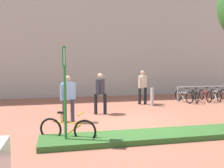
{
  "coord_description": "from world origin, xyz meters",
  "views": [
    {
      "loc": [
        -2.52,
        -8.87,
        2.4
      ],
      "look_at": [
        -0.1,
        2.37,
        1.19
      ],
      "focal_mm": 41.72,
      "sensor_mm": 36.0,
      "label": 1
    }
  ],
  "objects_px": {
    "person_shirt_white": "(68,96)",
    "person_shirt_blue": "(143,85)",
    "person_suited_dark": "(100,91)",
    "bike_rack_cluster": "(206,95)",
    "bike_at_sign": "(68,130)",
    "bollard_steel": "(152,97)",
    "parking_sign_post": "(65,81)"
  },
  "relations": [
    {
      "from": "parking_sign_post",
      "to": "person_shirt_blue",
      "type": "height_order",
      "value": "parking_sign_post"
    },
    {
      "from": "parking_sign_post",
      "to": "person_shirt_white",
      "type": "xyz_separation_m",
      "value": [
        0.19,
        2.47,
        -0.76
      ]
    },
    {
      "from": "person_shirt_white",
      "to": "person_shirt_blue",
      "type": "bearing_deg",
      "value": 36.93
    },
    {
      "from": "person_shirt_white",
      "to": "person_suited_dark",
      "type": "bearing_deg",
      "value": 38.66
    },
    {
      "from": "bike_rack_cluster",
      "to": "person_shirt_blue",
      "type": "relative_size",
      "value": 1.86
    },
    {
      "from": "person_suited_dark",
      "to": "parking_sign_post",
      "type": "bearing_deg",
      "value": -113.64
    },
    {
      "from": "parking_sign_post",
      "to": "bollard_steel",
      "type": "distance_m",
      "value": 6.62
    },
    {
      "from": "bike_at_sign",
      "to": "person_shirt_white",
      "type": "bearing_deg",
      "value": 86.86
    },
    {
      "from": "bike_at_sign",
      "to": "bike_rack_cluster",
      "type": "height_order",
      "value": "bike_at_sign"
    },
    {
      "from": "bike_at_sign",
      "to": "person_suited_dark",
      "type": "bearing_deg",
      "value": 65.74
    },
    {
      "from": "bike_rack_cluster",
      "to": "person_suited_dark",
      "type": "xyz_separation_m",
      "value": [
        -6.07,
        -1.9,
        0.64
      ]
    },
    {
      "from": "person_shirt_white",
      "to": "person_shirt_blue",
      "type": "xyz_separation_m",
      "value": [
        3.84,
        2.89,
        0.0
      ]
    },
    {
      "from": "bike_at_sign",
      "to": "bike_rack_cluster",
      "type": "relative_size",
      "value": 0.49
    },
    {
      "from": "person_suited_dark",
      "to": "person_shirt_blue",
      "type": "height_order",
      "value": "same"
    },
    {
      "from": "person_suited_dark",
      "to": "person_shirt_white",
      "type": "bearing_deg",
      "value": -141.34
    },
    {
      "from": "parking_sign_post",
      "to": "bike_rack_cluster",
      "type": "height_order",
      "value": "parking_sign_post"
    },
    {
      "from": "bollard_steel",
      "to": "person_suited_dark",
      "type": "distance_m",
      "value": 3.09
    },
    {
      "from": "bike_rack_cluster",
      "to": "person_shirt_white",
      "type": "height_order",
      "value": "person_shirt_white"
    },
    {
      "from": "bollard_steel",
      "to": "person_shirt_blue",
      "type": "bearing_deg",
      "value": 120.6
    },
    {
      "from": "parking_sign_post",
      "to": "person_shirt_white",
      "type": "height_order",
      "value": "parking_sign_post"
    },
    {
      "from": "bike_rack_cluster",
      "to": "person_shirt_white",
      "type": "xyz_separation_m",
      "value": [
        -7.45,
        -3.0,
        0.64
      ]
    },
    {
      "from": "bollard_steel",
      "to": "person_shirt_blue",
      "type": "relative_size",
      "value": 0.52
    },
    {
      "from": "person_shirt_white",
      "to": "bike_at_sign",
      "type": "bearing_deg",
      "value": -93.14
    },
    {
      "from": "person_shirt_white",
      "to": "person_shirt_blue",
      "type": "distance_m",
      "value": 4.8
    },
    {
      "from": "bike_at_sign",
      "to": "person_shirt_blue",
      "type": "xyz_separation_m",
      "value": [
        3.96,
        5.12,
        0.63
      ]
    },
    {
      "from": "bike_rack_cluster",
      "to": "parking_sign_post",
      "type": "bearing_deg",
      "value": -144.38
    },
    {
      "from": "parking_sign_post",
      "to": "person_shirt_white",
      "type": "relative_size",
      "value": 1.56
    },
    {
      "from": "parking_sign_post",
      "to": "person_suited_dark",
      "type": "bearing_deg",
      "value": 66.36
    },
    {
      "from": "person_suited_dark",
      "to": "bike_rack_cluster",
      "type": "bearing_deg",
      "value": 17.35
    },
    {
      "from": "bike_rack_cluster",
      "to": "person_suited_dark",
      "type": "height_order",
      "value": "person_suited_dark"
    },
    {
      "from": "person_shirt_white",
      "to": "person_shirt_blue",
      "type": "relative_size",
      "value": 1.0
    },
    {
      "from": "parking_sign_post",
      "to": "person_shirt_white",
      "type": "bearing_deg",
      "value": 85.71
    }
  ]
}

